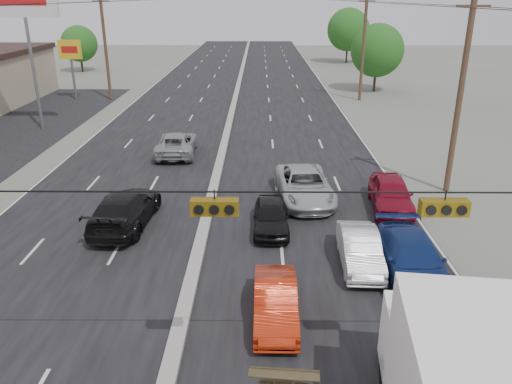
# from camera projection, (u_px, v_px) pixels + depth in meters

# --- Properties ---
(road_surface) EXTENTS (20.00, 160.00, 0.02)m
(road_surface) POSITION_uv_depth(u_px,v_px,m) (229.00, 124.00, 40.81)
(road_surface) COLOR black
(road_surface) RESTS_ON ground
(center_median) EXTENTS (0.50, 160.00, 0.20)m
(center_median) POSITION_uv_depth(u_px,v_px,m) (229.00, 122.00, 40.77)
(center_median) COLOR gray
(center_median) RESTS_ON ground
(utility_pole_left_c) EXTENTS (1.60, 0.30, 10.00)m
(utility_pole_left_c) POSITION_uv_depth(u_px,v_px,m) (105.00, 47.00, 48.32)
(utility_pole_left_c) COLOR #422D1E
(utility_pole_left_c) RESTS_ON ground
(utility_pole_right_b) EXTENTS (1.60, 0.30, 10.00)m
(utility_pole_right_b) POSITION_uv_depth(u_px,v_px,m) (460.00, 96.00, 24.90)
(utility_pole_right_b) COLOR #422D1E
(utility_pole_right_b) RESTS_ON ground
(utility_pole_right_c) EXTENTS (1.60, 0.30, 10.00)m
(utility_pole_right_c) POSITION_uv_depth(u_px,v_px,m) (363.00, 47.00, 48.16)
(utility_pole_right_c) COLOR #422D1E
(utility_pole_right_c) RESTS_ON ground
(traffic_signals) EXTENTS (25.00, 0.30, 0.54)m
(traffic_signals) POSITION_uv_depth(u_px,v_px,m) (210.00, 205.00, 10.87)
(traffic_signals) COLOR black
(traffic_signals) RESTS_ON ground
(pole_sign_billboard) EXTENTS (5.00, 0.25, 11.00)m
(pole_sign_billboard) POSITION_uv_depth(u_px,v_px,m) (24.00, 9.00, 35.79)
(pole_sign_billboard) COLOR slate
(pole_sign_billboard) RESTS_ON ground
(pole_sign_far) EXTENTS (2.20, 0.25, 6.00)m
(pole_sign_far) POSITION_uv_depth(u_px,v_px,m) (70.00, 55.00, 48.60)
(pole_sign_far) COLOR slate
(pole_sign_far) RESTS_ON ground
(tree_left_far) EXTENTS (4.80, 4.80, 6.12)m
(tree_left_far) POSITION_uv_depth(u_px,v_px,m) (79.00, 44.00, 67.51)
(tree_left_far) COLOR #382619
(tree_left_far) RESTS_ON ground
(tree_right_mid) EXTENTS (5.60, 5.60, 7.14)m
(tree_right_mid) POSITION_uv_depth(u_px,v_px,m) (377.00, 50.00, 53.07)
(tree_right_mid) COLOR #382619
(tree_right_mid) RESTS_ON ground
(tree_right_far) EXTENTS (6.40, 6.40, 8.16)m
(tree_right_far) POSITION_uv_depth(u_px,v_px,m) (348.00, 30.00, 76.10)
(tree_right_far) COLOR #382619
(tree_right_far) RESTS_ON ground
(red_sedan) EXTENTS (1.38, 3.90, 1.28)m
(red_sedan) POSITION_uv_depth(u_px,v_px,m) (276.00, 303.00, 15.87)
(red_sedan) COLOR #B7240B
(red_sedan) RESTS_ON ground
(queue_car_a) EXTENTS (1.58, 3.88, 1.32)m
(queue_car_a) POSITION_uv_depth(u_px,v_px,m) (271.00, 216.00, 22.04)
(queue_car_a) COLOR black
(queue_car_a) RESTS_ON ground
(queue_car_b) EXTENTS (1.57, 4.13, 1.34)m
(queue_car_b) POSITION_uv_depth(u_px,v_px,m) (360.00, 250.00, 19.12)
(queue_car_b) COLOR silver
(queue_car_b) RESTS_ON ground
(queue_car_c) EXTENTS (2.98, 5.79, 1.56)m
(queue_car_c) POSITION_uv_depth(u_px,v_px,m) (304.00, 186.00, 25.26)
(queue_car_c) COLOR #B0B3B8
(queue_car_c) RESTS_ON ground
(queue_car_d) EXTENTS (2.19, 5.22, 1.51)m
(queue_car_d) POSITION_uv_depth(u_px,v_px,m) (412.00, 259.00, 18.24)
(queue_car_d) COLOR navy
(queue_car_d) RESTS_ON ground
(queue_car_e) EXTENTS (2.28, 4.78, 1.58)m
(queue_car_e) POSITION_uv_depth(u_px,v_px,m) (391.00, 194.00, 24.17)
(queue_car_e) COLOR maroon
(queue_car_e) RESTS_ON ground
(oncoming_near) EXTENTS (2.58, 5.61, 1.59)m
(oncoming_near) POSITION_uv_depth(u_px,v_px,m) (125.00, 209.00, 22.45)
(oncoming_near) COLOR black
(oncoming_near) RESTS_ON ground
(oncoming_far) EXTENTS (2.68, 5.39, 1.47)m
(oncoming_far) POSITION_uv_depth(u_px,v_px,m) (177.00, 144.00, 32.61)
(oncoming_far) COLOR #93959A
(oncoming_far) RESTS_ON ground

